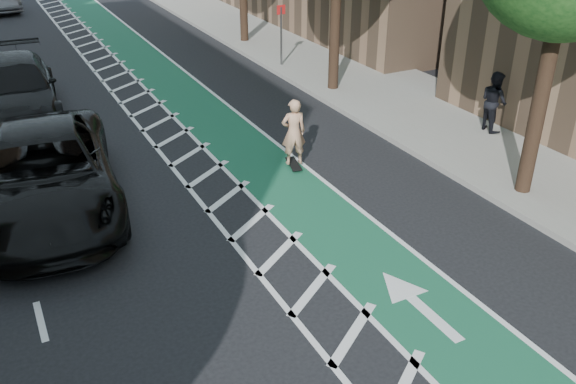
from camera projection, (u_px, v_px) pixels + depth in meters
ground at (212, 273)px, 12.00m from camera, size 120.00×120.00×0.00m
bike_lane at (189, 100)px, 21.08m from camera, size 2.00×90.00×0.01m
buffer_strip at (146, 107)px, 20.47m from camera, size 1.40×90.00×0.01m
sidewalk_right at (348, 73)px, 23.69m from camera, size 5.00×90.00×0.15m
curb_right at (292, 82)px, 22.69m from camera, size 0.12×90.00×0.16m
sign_post at (281, 34)px, 23.89m from camera, size 0.35×0.08×2.47m
skateboard at (293, 164)px, 16.25m from camera, size 0.42×0.89×0.12m
skateboarder at (294, 132)px, 15.83m from camera, size 0.73×0.56×1.78m
suv_near at (45, 173)px, 13.83m from camera, size 3.81×7.00×1.86m
suv_far at (14, 90)px, 19.19m from camera, size 3.00×6.50×1.84m
pedestrian at (494, 101)px, 17.85m from camera, size 0.79×0.95×1.78m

